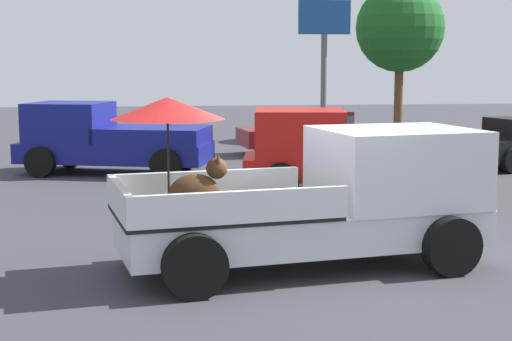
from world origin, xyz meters
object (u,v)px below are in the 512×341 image
Objects in this scene: pickup_truck_far at (345,152)px; motel_sign at (324,49)px; pickup_truck_main at (327,196)px; parked_sedan_far at (311,130)px; pickup_truck_red at (107,139)px.

pickup_truck_far is 4.84m from motel_sign.
pickup_truck_main is 13.39m from parked_sedan_far.
motel_sign is at bearing -87.03° from pickup_truck_far.
pickup_truck_main is 1.19× the size of motel_sign.
pickup_truck_red is 1.14× the size of parked_sedan_far.
pickup_truck_main is 10.76m from motel_sign.
pickup_truck_far is 1.13× the size of motel_sign.
parked_sedan_far is at bearing 69.86° from pickup_truck_main.
pickup_truck_main is 6.31m from pickup_truck_far.
pickup_truck_far is (1.74, 6.06, -0.12)m from pickup_truck_main.
parked_sedan_far is at bearing 85.14° from motel_sign.
pickup_truck_red reaches higher than parked_sedan_far.
pickup_truck_far is (5.31, -3.63, 0.00)m from pickup_truck_red.
pickup_truck_red is at bearing 100.54° from pickup_truck_main.
pickup_truck_main reaches higher than pickup_truck_far.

